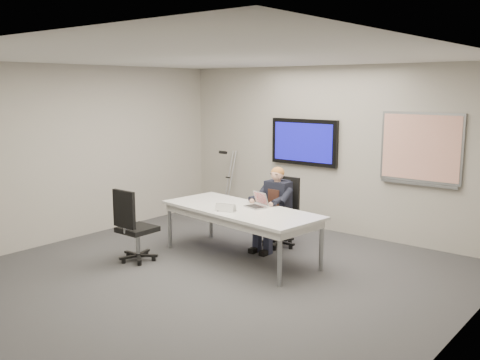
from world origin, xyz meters
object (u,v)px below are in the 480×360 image
Objects in this scene: office_chair_far at (281,225)px; conference_table at (241,214)px; laptop at (258,203)px; office_chair_near at (135,239)px; seated_person at (272,217)px.

conference_table is at bearing -95.25° from office_chair_far.
office_chair_far is at bearing 110.19° from laptop.
conference_table is 1.53m from office_chair_near.
office_chair_near reaches higher than conference_table.
seated_person is (0.08, 0.64, -0.15)m from conference_table.
conference_table is 2.34× the size of office_chair_far.
seated_person is at bearing -89.95° from office_chair_far.
conference_table is 0.95m from office_chair_far.
office_chair_far is 3.04× the size of laptop.
seated_person is at bearing -124.41° from office_chair_near.
office_chair_near is (-1.07, -1.05, -0.33)m from conference_table.
office_chair_far is at bearing 91.32° from conference_table.
seated_person reaches higher than conference_table.
laptop is at bearing 68.15° from conference_table.
conference_table is 0.30m from laptop.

